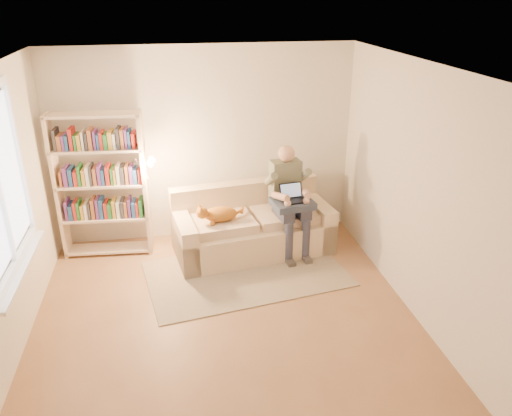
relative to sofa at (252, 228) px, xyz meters
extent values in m
plane|color=#8A603E|center=(-0.53, -1.64, -0.31)|extent=(4.50, 4.50, 0.00)
cube|color=white|center=(-0.53, -1.64, 2.29)|extent=(4.00, 4.50, 0.02)
cube|color=silver|center=(1.47, -1.64, 0.99)|extent=(0.02, 4.50, 2.60)
cube|color=silver|center=(-0.53, 0.61, 0.99)|extent=(4.00, 0.02, 2.60)
cube|color=silver|center=(-0.53, -3.89, 0.99)|extent=(4.00, 0.02, 2.60)
cube|color=white|center=(-2.49, -1.44, 0.55)|extent=(0.05, 1.50, 0.08)
cube|color=white|center=(-2.45, -1.44, 0.50)|extent=(0.12, 1.52, 0.04)
cube|color=beige|center=(0.01, -0.04, -0.10)|extent=(2.13, 1.18, 0.42)
cube|color=beige|center=(-0.04, 0.31, 0.33)|extent=(2.03, 0.49, 0.43)
cube|color=beige|center=(-0.89, -0.17, -0.01)|extent=(0.33, 0.93, 0.61)
cube|color=beige|center=(0.91, 0.09, -0.01)|extent=(0.33, 0.93, 0.61)
cube|color=beige|center=(-0.44, -0.16, 0.17)|extent=(0.94, 0.72, 0.12)
cube|color=beige|center=(0.46, -0.03, 0.17)|extent=(0.94, 0.72, 0.12)
cube|color=slate|center=(0.45, 0.05, 0.64)|extent=(0.41, 0.26, 0.53)
sphere|color=tan|center=(0.45, 0.03, 1.00)|extent=(0.21, 0.21, 0.21)
cube|color=#343749|center=(0.37, -0.22, 0.32)|extent=(0.21, 0.45, 0.16)
cube|color=#343749|center=(0.60, -0.18, 0.32)|extent=(0.21, 0.45, 0.16)
cylinder|color=#343749|center=(0.40, -0.42, -0.03)|extent=(0.11, 0.11, 0.56)
cylinder|color=#343749|center=(0.63, -0.39, -0.03)|extent=(0.11, 0.11, 0.56)
ellipsoid|color=orange|center=(-0.43, -0.19, 0.33)|extent=(0.45, 0.28, 0.19)
sphere|color=orange|center=(-0.66, -0.26, 0.39)|extent=(0.15, 0.15, 0.15)
cylinder|color=orange|center=(-0.22, -0.11, 0.29)|extent=(0.21, 0.07, 0.06)
cube|color=#2C374D|center=(0.47, -0.22, 0.42)|extent=(0.55, 0.48, 0.09)
cube|color=black|center=(0.47, -0.26, 0.47)|extent=(0.32, 0.24, 0.02)
cube|color=black|center=(0.46, -0.15, 0.57)|extent=(0.30, 0.12, 0.19)
plane|color=#8CA5CC|center=(0.46, -0.15, 0.57)|extent=(0.28, 0.13, 0.25)
cube|color=beige|center=(-2.41, 0.30, 0.63)|extent=(0.06, 0.29, 1.88)
cube|color=beige|center=(-1.33, 0.22, 0.63)|extent=(0.06, 0.29, 1.88)
cube|color=beige|center=(-1.87, 0.26, -0.26)|extent=(1.14, 0.37, 0.03)
cube|color=beige|center=(-1.87, 0.26, 0.20)|extent=(1.14, 0.37, 0.03)
cube|color=beige|center=(-1.87, 0.26, 0.65)|extent=(1.14, 0.37, 0.03)
cube|color=beige|center=(-1.87, 0.26, 1.11)|extent=(1.14, 0.37, 0.03)
cube|color=beige|center=(-1.87, 0.26, 1.54)|extent=(1.14, 0.37, 0.03)
cube|color=#B2261E|center=(-1.87, 0.26, 0.32)|extent=(0.97, 0.30, 0.22)
cube|color=#267233|center=(-1.87, 0.26, 0.78)|extent=(0.97, 0.30, 0.22)
cube|color=gold|center=(-1.87, 0.26, 1.24)|extent=(0.97, 0.30, 0.22)
cylinder|color=white|center=(-1.41, 0.23, 0.69)|extent=(0.10, 0.10, 0.04)
cone|color=white|center=(-1.26, 0.10, 0.97)|extent=(0.13, 0.16, 0.16)
cube|color=gray|center=(-0.18, -0.61, -0.31)|extent=(2.57, 1.76, 0.01)
camera|label=1|loc=(-0.99, -5.84, 2.92)|focal=35.00mm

